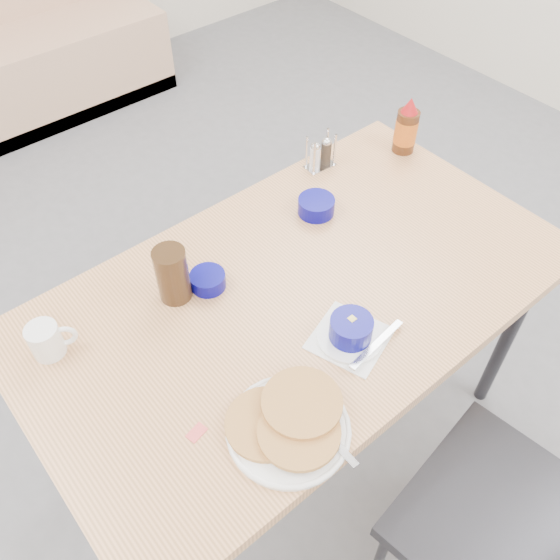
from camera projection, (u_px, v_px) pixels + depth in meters
ground at (344, 486)px, 1.93m from camera, size 6.00×6.00×0.00m
dining_table at (299, 305)px, 1.54m from camera, size 1.40×0.80×0.76m
diner_chair at (556, 538)px, 1.26m from camera, size 0.50×0.50×1.00m
pancake_plate at (289, 424)px, 1.22m from camera, size 0.27×0.28×0.05m
coffee_mug at (47, 340)px, 1.33m from camera, size 0.11×0.07×0.08m
grits_setting at (351, 331)px, 1.37m from camera, size 0.22×0.21×0.07m
creamer_bowl at (208, 280)px, 1.49m from camera, size 0.09×0.09×0.04m
butter_bowl at (316, 206)px, 1.67m from camera, size 0.10×0.10×0.05m
amber_tumbler at (172, 274)px, 1.42m from camera, size 0.10×0.10×0.15m
condiment_caddy at (320, 156)px, 1.80m from camera, size 0.10×0.06×0.11m
syrup_bottle at (406, 128)px, 1.83m from camera, size 0.07×0.07×0.18m
sugar_wrapper at (197, 433)px, 1.23m from camera, size 0.05×0.03×0.00m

